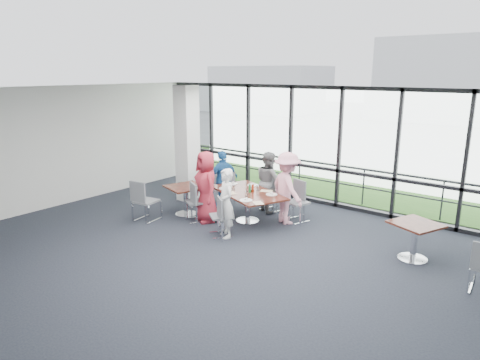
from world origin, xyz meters
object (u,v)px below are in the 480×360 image
Objects in this scene: chair_main_nr at (221,216)px; side_table_right at (415,229)px; diner_near_right at (226,203)px; chair_main_fr at (297,202)px; structural_column at (187,144)px; diner_far_right at (287,188)px; chair_main_nl at (196,202)px; chair_spare_lb at (212,188)px; diner_far_left at (269,182)px; chair_spare_la at (146,201)px; chair_main_fl at (271,194)px; diner_near_left at (206,187)px; diner_end at (223,179)px; main_table at (248,196)px; side_table_left at (186,191)px; chair_main_end at (220,189)px.

side_table_right is at bearing 56.56° from chair_main_nr.
diner_near_right reaches higher than chair_main_fr.
structural_column is at bearing 24.84° from chair_main_fr.
diner_far_right is (-3.05, 0.25, 0.24)m from side_table_right.
chair_main_nl is 1.35m from chair_spare_lb.
chair_spare_lb is at bearing 50.19° from diner_far_left.
diner_far_left is 1.59× the size of chair_spare_la.
chair_main_fr is (-2.91, 0.50, -0.14)m from side_table_right.
diner_far_right is 1.81m from chair_main_nr.
chair_main_nl is at bearing 28.40° from chair_spare_la.
chair_main_fl is at bearing 14.44° from structural_column.
diner_far_left is 3.14m from chair_spare_la.
diner_end is (-0.44, 1.13, -0.10)m from diner_near_left.
diner_near_left reaches higher than main_table.
chair_main_nl is at bearing -121.12° from diner_near_left.
chair_main_fl is at bearing 114.64° from main_table.
chair_main_fr is at bearing 112.80° from diner_end.
diner_far_right is (2.33, 1.07, 0.23)m from side_table_left.
chair_main_end is (-0.14, 0.04, -0.31)m from diner_end.
diner_far_left reaches higher than chair_main_nr.
chair_main_nl is at bearing 27.17° from diner_end.
chair_main_nl reaches higher than side_table_left.
structural_column is at bearing 28.80° from diner_far_right.
chair_main_fl is (1.51, 1.61, -0.18)m from side_table_left.
chair_main_end reaches higher than side_table_right.
side_table_right is at bearing 40.01° from chair_main_nl.
chair_main_fr is (2.47, 1.33, -0.16)m from side_table_left.
side_table_left is 1.73m from chair_main_nr.
diner_far_left is 0.33m from chair_main_fl.
main_table is 1.26m from chair_main_nl.
diner_near_left is at bearing 63.15° from chair_main_nl.
side_table_left is 1.11× the size of chair_spare_la.
main_table is 2.47m from chair_spare_la.
chair_main_fl is 1.00m from chair_main_fr.
diner_end is at bearing 135.28° from diner_near_left.
diner_near_right reaches higher than chair_spare_la.
diner_far_left is at bearing 117.35° from main_table.
structural_column is 2.04× the size of diner_far_left.
chair_main_nl is at bearing -162.08° from chair_main_nr.
diner_near_right is 2.33m from chair_main_end.
chair_main_fl is (-0.83, 0.53, -0.41)m from diner_far_right.
diner_far_left is 1.65× the size of chair_spare_lb.
chair_main_end is 2.14m from chair_spare_la.
diner_end is (0.30, 1.10, 0.13)m from side_table_left.
diner_near_left is 1.90× the size of chair_main_end.
diner_near_right is 1.60× the size of chair_main_fr.
side_table_right is 1.08× the size of chair_main_nl.
side_table_left is 2.15m from diner_far_left.
main_table is at bearing 174.52° from chair_spare_lb.
chair_spare_lb is (-0.36, -0.06, -0.29)m from diner_end.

